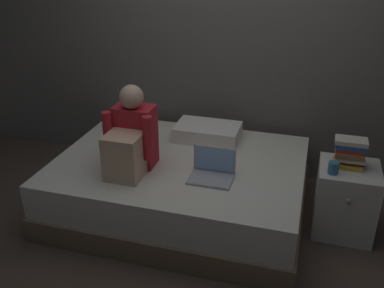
% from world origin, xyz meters
% --- Properties ---
extents(ground_plane, '(8.00, 8.00, 0.00)m').
position_xyz_m(ground_plane, '(0.00, 0.00, 0.00)').
color(ground_plane, '#47382D').
extents(wall_back, '(5.60, 0.10, 2.70)m').
position_xyz_m(wall_back, '(0.00, 1.20, 1.35)').
color(wall_back, '#605B56').
rests_on(wall_back, ground_plane).
extents(bed, '(2.00, 1.50, 0.48)m').
position_xyz_m(bed, '(-0.20, 0.30, 0.24)').
color(bed, '#7A6047').
rests_on(bed, ground_plane).
extents(nightstand, '(0.44, 0.46, 0.55)m').
position_xyz_m(nightstand, '(1.10, 0.39, 0.28)').
color(nightstand, beige).
rests_on(nightstand, ground_plane).
extents(person_sitting, '(0.39, 0.44, 0.66)m').
position_xyz_m(person_sitting, '(-0.51, 0.05, 0.73)').
color(person_sitting, '#B21E28').
rests_on(person_sitting, bed).
extents(laptop, '(0.32, 0.23, 0.22)m').
position_xyz_m(laptop, '(0.12, 0.09, 0.53)').
color(laptop, '#9EA0A5').
rests_on(laptop, bed).
extents(pillow, '(0.56, 0.36, 0.13)m').
position_xyz_m(pillow, '(-0.09, 0.75, 0.54)').
color(pillow, silver).
rests_on(pillow, bed).
extents(book_stack, '(0.23, 0.16, 0.22)m').
position_xyz_m(book_stack, '(1.08, 0.41, 0.66)').
color(book_stack, gold).
rests_on(book_stack, nightstand).
extents(mug, '(0.08, 0.08, 0.09)m').
position_xyz_m(mug, '(0.97, 0.27, 0.60)').
color(mug, teal).
rests_on(mug, nightstand).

